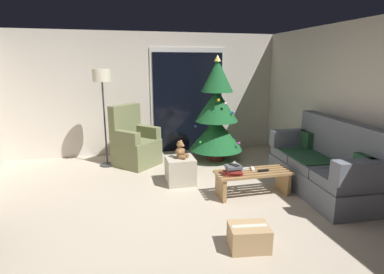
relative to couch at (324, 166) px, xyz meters
name	(u,v)px	position (x,y,z in m)	size (l,w,h in m)	color
ground_plane	(174,217)	(-2.32, -0.28, -0.40)	(7.00, 7.00, 0.00)	#B2A38E
wall_back	(147,94)	(-2.32, 2.78, 0.85)	(5.72, 0.12, 2.50)	beige
wall_right	(378,110)	(0.54, -0.28, 0.85)	(0.12, 6.00, 2.50)	beige
patio_door_frame	(188,100)	(-1.44, 2.70, 0.70)	(1.60, 0.02, 2.20)	silver
patio_door_glass	(188,103)	(-1.44, 2.69, 0.65)	(1.50, 0.02, 2.10)	black
couch	(324,166)	(0.00, 0.00, 0.00)	(0.90, 1.99, 1.08)	slate
coffee_table	(253,179)	(-1.08, 0.11, -0.16)	(1.10, 0.40, 0.36)	#9E7547
remote_silver	(244,169)	(-1.18, 0.21, -0.03)	(0.04, 0.16, 0.02)	#ADADB2
remote_black	(263,171)	(-0.94, 0.08, -0.03)	(0.04, 0.16, 0.02)	black
remote_white	(253,169)	(-1.06, 0.18, -0.03)	(0.04, 0.16, 0.02)	silver
book_stack	(233,170)	(-1.41, 0.06, 0.03)	(0.28, 0.22, 0.13)	#A32D28
cell_phone	(234,165)	(-1.40, 0.06, 0.10)	(0.07, 0.14, 0.01)	black
christmas_tree	(217,115)	(-1.07, 1.87, 0.50)	(1.05, 1.05, 2.03)	#4C1E19
armchair	(134,144)	(-2.66, 1.94, 0.00)	(0.97, 0.97, 1.13)	olive
floor_lamp	(102,85)	(-3.17, 2.01, 1.11)	(0.32, 0.32, 1.78)	#2D2D30
ottoman	(180,170)	(-2.01, 0.82, -0.19)	(0.44, 0.44, 0.42)	#B2A893
teddy_bear_chestnut	(181,151)	(-2.00, 0.81, 0.14)	(0.22, 0.21, 0.29)	brown
teddy_bear_cream_by_tree	(179,159)	(-1.86, 1.67, -0.28)	(0.21, 0.21, 0.29)	beige
cardboard_box_taped_mid_floor	(249,237)	(-1.69, -1.12, -0.27)	(0.45, 0.36, 0.26)	tan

